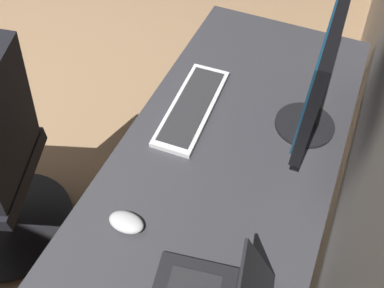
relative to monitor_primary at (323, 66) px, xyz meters
name	(u,v)px	position (x,y,z in m)	size (l,w,h in m)	color
desk	(207,207)	(0.39, -0.20, -0.33)	(1.87, 0.69, 0.73)	#38383D
monitor_primary	(323,66)	(0.00, 0.00, 0.00)	(0.53, 0.20, 0.46)	black
keyboard_main	(192,107)	(0.08, -0.38, -0.25)	(0.43, 0.16, 0.02)	silver
mouse_main	(126,222)	(0.57, -0.37, -0.25)	(0.06, 0.10, 0.03)	silver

